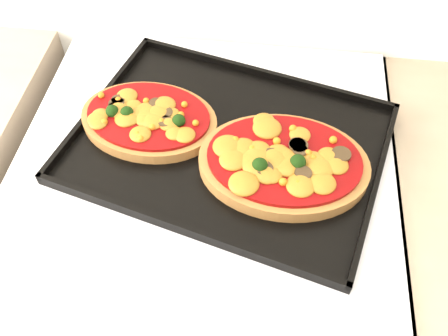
% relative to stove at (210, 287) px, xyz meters
% --- Properties ---
extents(stove, '(0.60, 0.60, 0.91)m').
position_rel_stove_xyz_m(stove, '(0.00, 0.00, 0.00)').
color(stove, white).
rests_on(stove, floor).
extents(baking_tray, '(0.54, 0.45, 0.02)m').
position_rel_stove_xyz_m(baking_tray, '(0.03, 0.03, 0.47)').
color(baking_tray, black).
rests_on(baking_tray, stove).
extents(pizza_left, '(0.24, 0.18, 0.03)m').
position_rel_stove_xyz_m(pizza_left, '(-0.10, 0.06, 0.48)').
color(pizza_left, '#9F6536').
rests_on(pizza_left, baking_tray).
extents(pizza_right, '(0.26, 0.19, 0.04)m').
position_rel_stove_xyz_m(pizza_right, '(0.12, -0.01, 0.48)').
color(pizza_right, '#9F6536').
rests_on(pizza_right, baking_tray).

